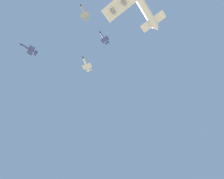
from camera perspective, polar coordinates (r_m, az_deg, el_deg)
chase_jet_lead at (r=161.14m, az=-8.11°, el=7.77°), size 11.99×13.56×4.00m
chase_jet_left_wing at (r=181.47m, az=-8.81°, el=22.69°), size 12.13×13.45×4.00m
chase_jet_right_wing at (r=187.96m, az=-2.53°, el=15.88°), size 13.91×11.49×4.00m
chase_jet_high_escort at (r=167.90m, az=-24.69°, el=11.47°), size 15.29×8.90×4.00m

